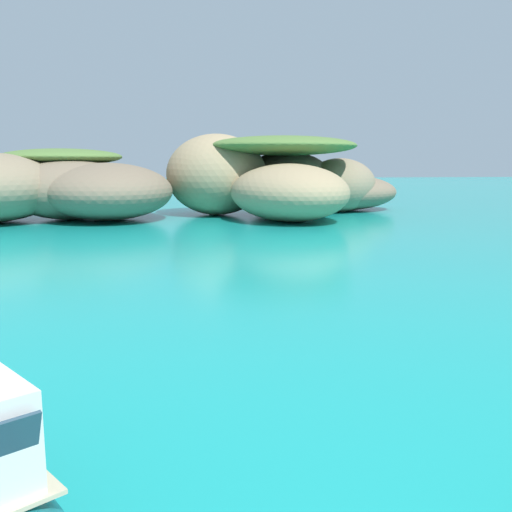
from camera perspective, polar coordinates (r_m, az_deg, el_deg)
islet_large at (r=61.19m, az=2.79°, el=7.59°), size 30.05×26.47×8.46m
islet_small at (r=58.07m, az=-19.70°, el=6.51°), size 26.33×19.37×6.89m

